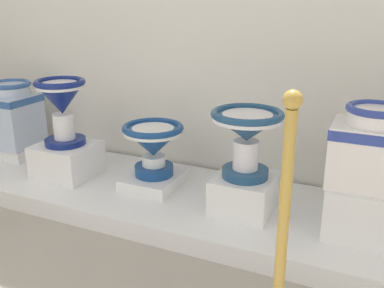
{
  "coord_description": "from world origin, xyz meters",
  "views": [
    {
      "loc": [
        3.12,
        0.16,
        1.29
      ],
      "look_at": [
        2.09,
        2.41,
        0.45
      ],
      "focal_mm": 40.74,
      "sensor_mm": 36.0,
      "label": 1
    }
  ],
  "objects_px": {
    "antique_toilet_pale_glazed": "(61,102)",
    "antique_toilet_broad_patterned": "(247,130)",
    "plinth_block_leftmost": "(18,150)",
    "plinth_block_pale_glazed": "(67,160)",
    "antique_toilet_leftmost": "(13,113)",
    "antique_toilet_rightmost": "(371,146)",
    "antique_toilet_tall_cobalt": "(153,142)",
    "plinth_block_broad_patterned": "(244,193)",
    "plinth_block_rightmost": "(363,210)",
    "plinth_block_tall_cobalt": "(154,180)"
  },
  "relations": [
    {
      "from": "antique_toilet_pale_glazed",
      "to": "plinth_block_broad_patterned",
      "type": "distance_m",
      "value": 1.34
    },
    {
      "from": "plinth_block_pale_glazed",
      "to": "antique_toilet_tall_cobalt",
      "type": "height_order",
      "value": "antique_toilet_tall_cobalt"
    },
    {
      "from": "antique_toilet_pale_glazed",
      "to": "plinth_block_pale_glazed",
      "type": "bearing_deg",
      "value": 0.0
    },
    {
      "from": "plinth_block_leftmost",
      "to": "antique_toilet_pale_glazed",
      "type": "distance_m",
      "value": 0.8
    },
    {
      "from": "plinth_block_broad_patterned",
      "to": "antique_toilet_rightmost",
      "type": "xyz_separation_m",
      "value": [
        0.64,
        0.0,
        0.38
      ]
    },
    {
      "from": "plinth_block_leftmost",
      "to": "plinth_block_rightmost",
      "type": "distance_m",
      "value": 2.54
    },
    {
      "from": "plinth_block_leftmost",
      "to": "antique_toilet_broad_patterned",
      "type": "relative_size",
      "value": 0.79
    },
    {
      "from": "antique_toilet_leftmost",
      "to": "antique_toilet_rightmost",
      "type": "height_order",
      "value": "antique_toilet_rightmost"
    },
    {
      "from": "antique_toilet_tall_cobalt",
      "to": "antique_toilet_broad_patterned",
      "type": "relative_size",
      "value": 0.98
    },
    {
      "from": "antique_toilet_leftmost",
      "to": "plinth_block_pale_glazed",
      "type": "relative_size",
      "value": 1.31
    },
    {
      "from": "antique_toilet_rightmost",
      "to": "plinth_block_leftmost",
      "type": "bearing_deg",
      "value": 176.64
    },
    {
      "from": "plinth_block_broad_patterned",
      "to": "antique_toilet_broad_patterned",
      "type": "distance_m",
      "value": 0.38
    },
    {
      "from": "antique_toilet_tall_cobalt",
      "to": "plinth_block_pale_glazed",
      "type": "bearing_deg",
      "value": -171.29
    },
    {
      "from": "plinth_block_pale_glazed",
      "to": "plinth_block_broad_patterned",
      "type": "distance_m",
      "value": 1.27
    },
    {
      "from": "antique_toilet_tall_cobalt",
      "to": "plinth_block_broad_patterned",
      "type": "bearing_deg",
      "value": -7.96
    },
    {
      "from": "antique_toilet_leftmost",
      "to": "antique_toilet_pale_glazed",
      "type": "relative_size",
      "value": 1.12
    },
    {
      "from": "plinth_block_pale_glazed",
      "to": "plinth_block_leftmost",
      "type": "bearing_deg",
      "value": 165.75
    },
    {
      "from": "plinth_block_broad_patterned",
      "to": "plinth_block_rightmost",
      "type": "relative_size",
      "value": 0.98
    },
    {
      "from": "antique_toilet_pale_glazed",
      "to": "plinth_block_rightmost",
      "type": "relative_size",
      "value": 1.24
    },
    {
      "from": "plinth_block_leftmost",
      "to": "antique_toilet_leftmost",
      "type": "xyz_separation_m",
      "value": [
        0.0,
        0.0,
        0.3
      ]
    },
    {
      "from": "plinth_block_tall_cobalt",
      "to": "antique_toilet_tall_cobalt",
      "type": "relative_size",
      "value": 1.02
    },
    {
      "from": "antique_toilet_pale_glazed",
      "to": "antique_toilet_broad_patterned",
      "type": "bearing_deg",
      "value": 0.3
    },
    {
      "from": "plinth_block_leftmost",
      "to": "antique_toilet_pale_glazed",
      "type": "relative_size",
      "value": 0.71
    },
    {
      "from": "antique_toilet_leftmost",
      "to": "antique_toilet_broad_patterned",
      "type": "xyz_separation_m",
      "value": [
        1.9,
        -0.15,
        0.14
      ]
    },
    {
      "from": "plinth_block_pale_glazed",
      "to": "plinth_block_broad_patterned",
      "type": "height_order",
      "value": "plinth_block_pale_glazed"
    },
    {
      "from": "plinth_block_tall_cobalt",
      "to": "plinth_block_rightmost",
      "type": "distance_m",
      "value": 1.29
    },
    {
      "from": "antique_toilet_tall_cobalt",
      "to": "antique_toilet_broad_patterned",
      "type": "distance_m",
      "value": 0.67
    },
    {
      "from": "antique_toilet_leftmost",
      "to": "antique_toilet_rightmost",
      "type": "xyz_separation_m",
      "value": [
        2.53,
        -0.15,
        0.14
      ]
    },
    {
      "from": "antique_toilet_broad_patterned",
      "to": "plinth_block_pale_glazed",
      "type": "bearing_deg",
      "value": -179.7
    },
    {
      "from": "plinth_block_pale_glazed",
      "to": "antique_toilet_leftmost",
      "type": "bearing_deg",
      "value": 165.75
    },
    {
      "from": "plinth_block_pale_glazed",
      "to": "plinth_block_rightmost",
      "type": "height_order",
      "value": "plinth_block_rightmost"
    },
    {
      "from": "antique_toilet_broad_patterned",
      "to": "antique_toilet_pale_glazed",
      "type": "bearing_deg",
      "value": -179.7
    },
    {
      "from": "antique_toilet_pale_glazed",
      "to": "antique_toilet_tall_cobalt",
      "type": "height_order",
      "value": "antique_toilet_pale_glazed"
    },
    {
      "from": "plinth_block_leftmost",
      "to": "antique_toilet_rightmost",
      "type": "bearing_deg",
      "value": -3.36
    },
    {
      "from": "plinth_block_leftmost",
      "to": "antique_toilet_rightmost",
      "type": "height_order",
      "value": "antique_toilet_rightmost"
    },
    {
      "from": "plinth_block_rightmost",
      "to": "antique_toilet_tall_cobalt",
      "type": "bearing_deg",
      "value": 176.11
    },
    {
      "from": "plinth_block_rightmost",
      "to": "plinth_block_tall_cobalt",
      "type": "bearing_deg",
      "value": 176.11
    },
    {
      "from": "antique_toilet_tall_cobalt",
      "to": "plinth_block_rightmost",
      "type": "xyz_separation_m",
      "value": [
        1.28,
        -0.09,
        -0.16
      ]
    },
    {
      "from": "plinth_block_pale_glazed",
      "to": "antique_toilet_broad_patterned",
      "type": "distance_m",
      "value": 1.33
    },
    {
      "from": "plinth_block_broad_patterned",
      "to": "antique_toilet_rightmost",
      "type": "height_order",
      "value": "antique_toilet_rightmost"
    },
    {
      "from": "antique_toilet_pale_glazed",
      "to": "antique_toilet_broad_patterned",
      "type": "relative_size",
      "value": 1.1
    },
    {
      "from": "plinth_block_leftmost",
      "to": "antique_toilet_broad_patterned",
      "type": "distance_m",
      "value": 1.95
    },
    {
      "from": "antique_toilet_pale_glazed",
      "to": "antique_toilet_tall_cobalt",
      "type": "xyz_separation_m",
      "value": [
        0.63,
        0.1,
        -0.22
      ]
    },
    {
      "from": "plinth_block_leftmost",
      "to": "plinth_block_rightmost",
      "type": "xyz_separation_m",
      "value": [
        2.53,
        -0.15,
        0.09
      ]
    },
    {
      "from": "antique_toilet_tall_cobalt",
      "to": "antique_toilet_rightmost",
      "type": "xyz_separation_m",
      "value": [
        1.28,
        -0.09,
        0.18
      ]
    },
    {
      "from": "plinth_block_leftmost",
      "to": "plinth_block_rightmost",
      "type": "bearing_deg",
      "value": -3.36
    },
    {
      "from": "antique_toilet_leftmost",
      "to": "antique_toilet_rightmost",
      "type": "bearing_deg",
      "value": -3.36
    },
    {
      "from": "plinth_block_rightmost",
      "to": "antique_toilet_broad_patterned",
      "type": "bearing_deg",
      "value": -179.74
    },
    {
      "from": "plinth_block_pale_glazed",
      "to": "antique_toilet_broad_patterned",
      "type": "xyz_separation_m",
      "value": [
        1.27,
        0.01,
        0.37
      ]
    },
    {
      "from": "antique_toilet_pale_glazed",
      "to": "plinth_block_broad_patterned",
      "type": "relative_size",
      "value": 1.27
    }
  ]
}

